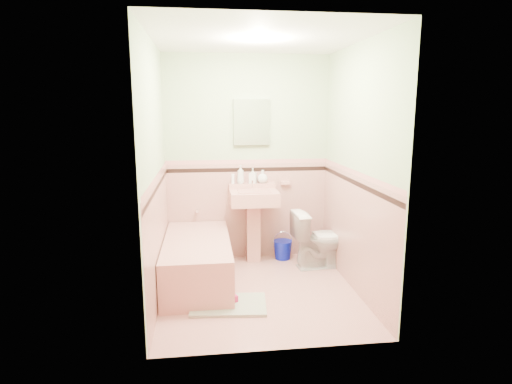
{
  "coord_description": "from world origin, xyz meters",
  "views": [
    {
      "loc": [
        -0.54,
        -4.08,
        1.85
      ],
      "look_at": [
        0.0,
        0.25,
        1.0
      ],
      "focal_mm": 29.8,
      "sensor_mm": 36.0,
      "label": 1
    }
  ],
  "objects": [
    {
      "name": "floor",
      "position": [
        0.0,
        0.0,
        0.0
      ],
      "size": [
        2.2,
        2.2,
        0.0
      ],
      "primitive_type": "plane",
      "color": "tan",
      "rests_on": "ground"
    },
    {
      "name": "tube",
      "position": [
        -0.19,
        1.04,
        1.02
      ],
      "size": [
        0.04,
        0.04,
        0.12
      ],
      "primitive_type": "cylinder",
      "rotation": [
        0.0,
        0.0,
        0.14
      ],
      "color": "white",
      "rests_on": "sink"
    },
    {
      "name": "tub_faucet",
      "position": [
        -0.63,
        1.05,
        0.63
      ],
      "size": [
        0.04,
        0.12,
        0.04
      ],
      "primitive_type": "cylinder",
      "rotation": [
        1.57,
        0.0,
        0.0
      ],
      "color": "silver",
      "rests_on": "wall_back"
    },
    {
      "name": "accent_right",
      "position": [
        0.98,
        0.0,
        1.12
      ],
      "size": [
        0.0,
        2.2,
        2.2
      ],
      "primitive_type": "plane",
      "rotation": [
        1.57,
        0.0,
        -1.57
      ],
      "color": "black",
      "rests_on": "ground"
    },
    {
      "name": "bucket",
      "position": [
        0.42,
        0.94,
        0.12
      ],
      "size": [
        0.27,
        0.27,
        0.23
      ],
      "primitive_type": null,
      "rotation": [
        0.0,
        0.0,
        0.18
      ],
      "color": "#0713A4",
      "rests_on": "floor"
    },
    {
      "name": "wainscot_right",
      "position": [
        0.99,
        0.0,
        0.6
      ],
      "size": [
        0.0,
        2.2,
        2.2
      ],
      "primitive_type": "plane",
      "rotation": [
        1.57,
        0.0,
        -1.57
      ],
      "color": "#D2978D",
      "rests_on": "ground"
    },
    {
      "name": "shoe",
      "position": [
        -0.33,
        -0.28,
        0.06
      ],
      "size": [
        0.17,
        0.13,
        0.06
      ],
      "primitive_type": "cube",
      "rotation": [
        0.0,
        0.0,
        0.42
      ],
      "color": "#BF1E59",
      "rests_on": "bath_mat"
    },
    {
      "name": "wainscot_left",
      "position": [
        -0.99,
        0.0,
        0.6
      ],
      "size": [
        0.0,
        2.2,
        2.2
      ],
      "primitive_type": "plane",
      "rotation": [
        1.57,
        0.0,
        1.57
      ],
      "color": "#D2978D",
      "rests_on": "ground"
    },
    {
      "name": "soap_bottle_right",
      "position": [
        0.18,
        1.04,
        1.04
      ],
      "size": [
        0.17,
        0.17,
        0.16
      ],
      "primitive_type": "imported",
      "rotation": [
        0.0,
        0.0,
        0.41
      ],
      "color": "#B2B2B2",
      "rests_on": "sink"
    },
    {
      "name": "ceiling",
      "position": [
        0.0,
        0.0,
        2.5
      ],
      "size": [
        2.2,
        2.2,
        0.0
      ],
      "primitive_type": "plane",
      "rotation": [
        3.14,
        0.0,
        0.0
      ],
      "color": "white",
      "rests_on": "ground"
    },
    {
      "name": "soap_bottle_mid",
      "position": [
        0.06,
        1.04,
        1.05
      ],
      "size": [
        0.11,
        0.11,
        0.19
      ],
      "primitive_type": "imported",
      "rotation": [
        0.0,
        0.0,
        -0.32
      ],
      "color": "#B2B2B2",
      "rests_on": "sink"
    },
    {
      "name": "bathtub",
      "position": [
        -0.63,
        0.33,
        0.23
      ],
      "size": [
        0.7,
        1.5,
        0.45
      ],
      "primitive_type": "cube",
      "color": "tan",
      "rests_on": "floor"
    },
    {
      "name": "soap_dish",
      "position": [
        0.47,
        1.06,
        0.95
      ],
      "size": [
        0.11,
        0.07,
        0.04
      ],
      "primitive_type": "cube",
      "color": "tan",
      "rests_on": "wall_back"
    },
    {
      "name": "cap_right",
      "position": [
        0.98,
        0.0,
        1.22
      ],
      "size": [
        0.0,
        2.2,
        2.2
      ],
      "primitive_type": "plane",
      "rotation": [
        1.57,
        0.0,
        -1.57
      ],
      "color": "tan",
      "rests_on": "ground"
    },
    {
      "name": "wall_front",
      "position": [
        0.0,
        -1.1,
        1.25
      ],
      "size": [
        2.5,
        0.0,
        2.5
      ],
      "primitive_type": "plane",
      "rotation": [
        -1.57,
        0.0,
        0.0
      ],
      "color": "beige",
      "rests_on": "ground"
    },
    {
      "name": "medicine_cabinet",
      "position": [
        0.05,
        1.07,
        1.7
      ],
      "size": [
        0.44,
        0.04,
        0.55
      ],
      "primitive_type": "cube",
      "color": "white",
      "rests_on": "wall_back"
    },
    {
      "name": "wall_left",
      "position": [
        -1.0,
        0.0,
        1.25
      ],
      "size": [
        0.0,
        2.5,
        2.5
      ],
      "primitive_type": "plane",
      "rotation": [
        1.57,
        0.0,
        1.57
      ],
      "color": "beige",
      "rests_on": "ground"
    },
    {
      "name": "cap_front",
      "position": [
        0.0,
        -1.08,
        1.22
      ],
      "size": [
        2.0,
        0.0,
        2.0
      ],
      "primitive_type": "plane",
      "rotation": [
        -1.57,
        0.0,
        0.0
      ],
      "color": "tan",
      "rests_on": "ground"
    },
    {
      "name": "wall_back",
      "position": [
        0.0,
        1.1,
        1.25
      ],
      "size": [
        2.5,
        0.0,
        2.5
      ],
      "primitive_type": "plane",
      "rotation": [
        1.57,
        0.0,
        0.0
      ],
      "color": "beige",
      "rests_on": "ground"
    },
    {
      "name": "wainscot_front",
      "position": [
        0.0,
        -1.09,
        0.6
      ],
      "size": [
        2.0,
        0.0,
        2.0
      ],
      "primitive_type": "plane",
      "rotation": [
        -1.57,
        0.0,
        0.0
      ],
      "color": "#D2978D",
      "rests_on": "ground"
    },
    {
      "name": "wall_right",
      "position": [
        1.0,
        0.0,
        1.25
      ],
      "size": [
        0.0,
        2.5,
        2.5
      ],
      "primitive_type": "plane",
      "rotation": [
        1.57,
        0.0,
        -1.57
      ],
      "color": "beige",
      "rests_on": "ground"
    },
    {
      "name": "sink_faucet",
      "position": [
        0.05,
        1.0,
        0.95
      ],
      "size": [
        0.02,
        0.02,
        0.1
      ],
      "primitive_type": "cylinder",
      "color": "silver",
      "rests_on": "sink"
    },
    {
      "name": "toilet",
      "position": [
        0.82,
        0.61,
        0.34
      ],
      "size": [
        0.7,
        0.44,
        0.68
      ],
      "primitive_type": "imported",
      "rotation": [
        0.0,
        0.0,
        1.66
      ],
      "color": "white",
      "rests_on": "floor"
    },
    {
      "name": "accent_left",
      "position": [
        -0.98,
        0.0,
        1.12
      ],
      "size": [
        0.0,
        2.2,
        2.2
      ],
      "primitive_type": "plane",
      "rotation": [
        1.57,
        0.0,
        1.57
      ],
      "color": "black",
      "rests_on": "ground"
    },
    {
      "name": "accent_back",
      "position": [
        0.0,
        1.08,
        1.12
      ],
      "size": [
        2.0,
        0.0,
        2.0
      ],
      "primitive_type": "plane",
      "rotation": [
        1.57,
        0.0,
        0.0
      ],
      "color": "black",
      "rests_on": "ground"
    },
    {
      "name": "soap_bottle_left",
      "position": [
        -0.09,
        1.04,
        1.07
      ],
      "size": [
        0.11,
        0.11,
        0.22
      ],
      "primitive_type": "imported",
      "rotation": [
        0.0,
        0.0,
        -0.36
      ],
      "color": "#B2B2B2",
      "rests_on": "sink"
    },
    {
      "name": "bath_mat",
      "position": [
        -0.33,
        -0.3,
        0.01
      ],
      "size": [
        0.75,
        0.54,
        0.03
      ],
      "primitive_type": "cube",
      "rotation": [
        0.0,
        0.0,
        -0.1
      ],
      "color": "#95A589",
      "rests_on": "floor"
    },
    {
      "name": "cap_back",
      "position": [
        0.0,
        1.08,
        1.22
      ],
      "size": [
        2.0,
        0.0,
        2.0
      ],
      "primitive_type": "plane",
      "rotation": [
        1.57,
        0.0,
        0.0
      ],
      "color": "tan",
      "rests_on": "ground"
    },
    {
      "name": "wainscot_back",
      "position": [
        0.0,
        1.09,
        0.6
      ],
      "size": [
        2.0,
        0.0,
        2.0
      ],
      "primitive_type": "plane",
      "rotation": [
        1.57,
        0.0,
        0.0
      ],
      "color": "#D2978D",
      "rests_on": "ground"
    },
    {
      "name": "accent_front",
      "position": [
        0.0,
        -1.08,
        1.12
      ],
      "size": [
        2.0,
        0.0,
        2.0
      ],
      "primitive_type": "plane",
      "rotation": [
        -1.57,
        0.0,
        0.0
      ],
      "color": "black",
      "rests_on": "ground"
    },
    {
      "name": "sink",
      "position": [
        0.05,
        0.86,
        0.45
      ],
      "size": [
        0.57,
        0.48,
        0.9
      ],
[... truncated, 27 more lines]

